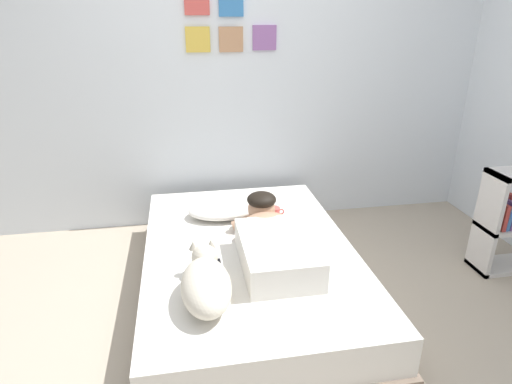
{
  "coord_description": "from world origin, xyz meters",
  "views": [
    {
      "loc": [
        -0.43,
        -2.0,
        1.73
      ],
      "look_at": [
        0.05,
        0.72,
        0.58
      ],
      "focal_mm": 30.3,
      "sensor_mm": 36.0,
      "label": 1
    }
  ],
  "objects_px": {
    "bed": "(249,269)",
    "pillow": "(224,209)",
    "coffee_cup": "(274,212)",
    "bookshelf": "(511,220)",
    "dog": "(206,282)",
    "cell_phone": "(216,265)",
    "person_lying": "(272,240)"
  },
  "relations": [
    {
      "from": "cell_phone",
      "to": "bookshelf",
      "type": "xyz_separation_m",
      "value": [
        2.09,
        0.15,
        0.05
      ]
    },
    {
      "from": "bed",
      "to": "dog",
      "type": "relative_size",
      "value": 3.55
    },
    {
      "from": "bookshelf",
      "to": "pillow",
      "type": "bearing_deg",
      "value": 165.14
    },
    {
      "from": "coffee_cup",
      "to": "cell_phone",
      "type": "xyz_separation_m",
      "value": [
        -0.49,
        -0.6,
        -0.03
      ]
    },
    {
      "from": "dog",
      "to": "cell_phone",
      "type": "distance_m",
      "value": 0.34
    },
    {
      "from": "dog",
      "to": "coffee_cup",
      "type": "xyz_separation_m",
      "value": [
        0.56,
        0.91,
        -0.07
      ]
    },
    {
      "from": "cell_phone",
      "to": "bookshelf",
      "type": "height_order",
      "value": "bookshelf"
    },
    {
      "from": "bed",
      "to": "pillow",
      "type": "bearing_deg",
      "value": 103.13
    },
    {
      "from": "coffee_cup",
      "to": "bookshelf",
      "type": "xyz_separation_m",
      "value": [
        1.61,
        -0.45,
        0.01
      ]
    },
    {
      "from": "bed",
      "to": "coffee_cup",
      "type": "bearing_deg",
      "value": 58.04
    },
    {
      "from": "bookshelf",
      "to": "person_lying",
      "type": "bearing_deg",
      "value": -177.36
    },
    {
      "from": "coffee_cup",
      "to": "cell_phone",
      "type": "distance_m",
      "value": 0.77
    },
    {
      "from": "bed",
      "to": "person_lying",
      "type": "xyz_separation_m",
      "value": [
        0.13,
        -0.12,
        0.28
      ]
    },
    {
      "from": "cell_phone",
      "to": "bookshelf",
      "type": "relative_size",
      "value": 0.19
    },
    {
      "from": "person_lying",
      "to": "dog",
      "type": "bearing_deg",
      "value": -138.43
    },
    {
      "from": "coffee_cup",
      "to": "bookshelf",
      "type": "distance_m",
      "value": 1.67
    },
    {
      "from": "pillow",
      "to": "dog",
      "type": "height_order",
      "value": "dog"
    },
    {
      "from": "bed",
      "to": "cell_phone",
      "type": "height_order",
      "value": "cell_phone"
    },
    {
      "from": "person_lying",
      "to": "cell_phone",
      "type": "xyz_separation_m",
      "value": [
        -0.36,
        -0.07,
        -0.1
      ]
    },
    {
      "from": "person_lying",
      "to": "pillow",
      "type": "bearing_deg",
      "value": 111.6
    },
    {
      "from": "bed",
      "to": "coffee_cup",
      "type": "height_order",
      "value": "coffee_cup"
    },
    {
      "from": "person_lying",
      "to": "cell_phone",
      "type": "bearing_deg",
      "value": -168.62
    },
    {
      "from": "pillow",
      "to": "dog",
      "type": "xyz_separation_m",
      "value": [
        -0.2,
        -0.99,
        0.05
      ]
    },
    {
      "from": "bed",
      "to": "pillow",
      "type": "relative_size",
      "value": 3.93
    },
    {
      "from": "bookshelf",
      "to": "coffee_cup",
      "type": "bearing_deg",
      "value": 164.44
    },
    {
      "from": "coffee_cup",
      "to": "pillow",
      "type": "bearing_deg",
      "value": 168.23
    },
    {
      "from": "person_lying",
      "to": "bookshelf",
      "type": "bearing_deg",
      "value": 2.64
    },
    {
      "from": "pillow",
      "to": "bed",
      "type": "bearing_deg",
      "value": -76.87
    },
    {
      "from": "bed",
      "to": "person_lying",
      "type": "distance_m",
      "value": 0.33
    },
    {
      "from": "bed",
      "to": "pillow",
      "type": "distance_m",
      "value": 0.54
    },
    {
      "from": "bed",
      "to": "pillow",
      "type": "xyz_separation_m",
      "value": [
        -0.11,
        0.48,
        0.22
      ]
    },
    {
      "from": "cell_phone",
      "to": "coffee_cup",
      "type": "bearing_deg",
      "value": 50.97
    }
  ]
}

